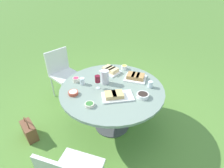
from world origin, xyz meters
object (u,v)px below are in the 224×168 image
at_px(water_pitcher, 105,77).
at_px(wine_glass, 98,79).
at_px(dining_table, 112,93).
at_px(chair_near_left, 62,70).
at_px(handbag, 29,130).

xyz_separation_m(water_pitcher, wine_glass, (-0.04, 0.15, 0.04)).
xyz_separation_m(dining_table, chair_near_left, (1.22, 0.17, -0.09)).
height_order(chair_near_left, handbag, chair_near_left).
relative_size(wine_glass, handbag, 0.53).
relative_size(water_pitcher, handbag, 0.54).
xyz_separation_m(water_pitcher, handbag, (0.42, 1.06, -0.68)).
xyz_separation_m(chair_near_left, water_pitcher, (-1.06, -0.17, 0.28)).
bearing_deg(dining_table, handbag, 61.42).
bearing_deg(chair_near_left, dining_table, -172.14).
bearing_deg(handbag, chair_near_left, -54.50).
bearing_deg(water_pitcher, dining_table, 179.85).
bearing_deg(water_pitcher, wine_glass, 105.18).
distance_m(wine_glass, handbag, 1.25).
bearing_deg(dining_table, chair_near_left, 7.86).
height_order(water_pitcher, handbag, water_pitcher).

